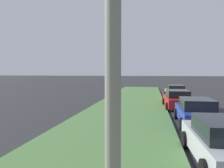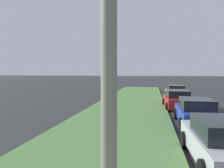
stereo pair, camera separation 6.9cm
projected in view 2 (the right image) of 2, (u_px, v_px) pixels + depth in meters
The scene contains 5 objects.
grass_median at pixel (112, 130), 10.78m from camera, with size 60.00×6.00×0.12m, color #517F42.
parked_car_silver at pixel (223, 142), 6.89m from camera, with size 4.37×2.16×1.47m.
parked_car_blue at pixel (196, 112), 12.03m from camera, with size 4.30×2.03×1.47m.
parked_car_red at pixel (177, 99), 17.47m from camera, with size 4.37×2.16×1.47m.
parked_car_yellow at pixel (175, 92), 23.82m from camera, with size 4.37×2.15×1.47m.
Camera 2 is at (-0.46, 4.38, 2.93)m, focal length 35.31 mm.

